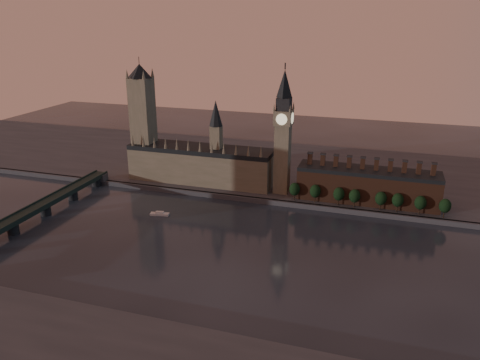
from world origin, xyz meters
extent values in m
plane|color=black|center=(0.00, 0.00, 0.00)|extent=(900.00, 900.00, 0.00)
cube|color=#46464B|center=(0.00, 90.00, 2.00)|extent=(900.00, 4.00, 4.00)
cube|color=#46464B|center=(0.00, 180.00, 2.00)|extent=(900.00, 180.00, 4.00)
cube|color=#7E6F59|center=(-65.00, 115.00, 18.00)|extent=(130.00, 30.00, 28.00)
cube|color=black|center=(-65.00, 115.00, 34.00)|extent=(130.00, 30.00, 4.00)
cube|color=#7E6F59|center=(-50.00, 115.00, 44.00)|extent=(9.00, 9.00, 24.00)
cone|color=black|center=(-50.00, 115.00, 67.00)|extent=(12.00, 12.00, 22.00)
cone|color=#7E6F59|center=(-124.00, 101.00, 41.00)|extent=(2.60, 2.60, 10.00)
cone|color=#7E6F59|center=(-113.27, 101.00, 41.00)|extent=(2.60, 2.60, 10.00)
cone|color=#7E6F59|center=(-102.55, 101.00, 41.00)|extent=(2.60, 2.60, 10.00)
cone|color=#7E6F59|center=(-91.82, 101.00, 41.00)|extent=(2.60, 2.60, 10.00)
cone|color=#7E6F59|center=(-81.09, 101.00, 41.00)|extent=(2.60, 2.60, 10.00)
cone|color=#7E6F59|center=(-70.36, 101.00, 41.00)|extent=(2.60, 2.60, 10.00)
cone|color=#7E6F59|center=(-59.64, 101.00, 41.00)|extent=(2.60, 2.60, 10.00)
cone|color=#7E6F59|center=(-48.91, 101.00, 41.00)|extent=(2.60, 2.60, 10.00)
cone|color=#7E6F59|center=(-38.18, 101.00, 41.00)|extent=(2.60, 2.60, 10.00)
cone|color=#7E6F59|center=(-27.45, 101.00, 41.00)|extent=(2.60, 2.60, 10.00)
cone|color=#7E6F59|center=(-16.73, 101.00, 41.00)|extent=(2.60, 2.60, 10.00)
cone|color=#7E6F59|center=(-6.00, 101.00, 41.00)|extent=(2.60, 2.60, 10.00)
cube|color=#7E6F59|center=(-120.00, 115.00, 49.00)|extent=(18.00, 18.00, 90.00)
cone|color=black|center=(-120.00, 115.00, 100.00)|extent=(24.00, 24.00, 12.00)
cylinder|color=#232326|center=(-120.00, 115.00, 106.00)|extent=(0.50, 0.50, 12.00)
cone|color=#7E6F59|center=(-128.00, 107.00, 98.00)|extent=(3.00, 3.00, 8.00)
cone|color=#7E6F59|center=(-112.00, 107.00, 98.00)|extent=(3.00, 3.00, 8.00)
cone|color=#7E6F59|center=(-128.00, 123.00, 98.00)|extent=(3.00, 3.00, 8.00)
cone|color=#7E6F59|center=(-112.00, 123.00, 98.00)|extent=(3.00, 3.00, 8.00)
cube|color=#7E6F59|center=(10.00, 110.00, 33.00)|extent=(12.00, 12.00, 58.00)
cube|color=#7E6F59|center=(10.00, 110.00, 68.00)|extent=(14.00, 14.00, 12.00)
cube|color=#232326|center=(10.00, 110.00, 79.00)|extent=(11.00, 11.00, 10.00)
cone|color=black|center=(10.00, 110.00, 95.00)|extent=(13.00, 13.00, 22.00)
cylinder|color=#232326|center=(10.00, 110.00, 108.50)|extent=(1.00, 1.00, 5.00)
cylinder|color=beige|center=(10.00, 102.80, 68.00)|extent=(9.00, 0.50, 9.00)
cylinder|color=beige|center=(10.00, 117.20, 68.00)|extent=(9.00, 0.50, 9.00)
cylinder|color=beige|center=(2.80, 110.00, 68.00)|extent=(0.50, 9.00, 9.00)
cylinder|color=beige|center=(17.20, 110.00, 68.00)|extent=(0.50, 9.00, 9.00)
cone|color=#7E6F59|center=(3.50, 103.50, 77.00)|extent=(2.00, 2.00, 6.00)
cone|color=#7E6F59|center=(16.50, 103.50, 77.00)|extent=(2.00, 2.00, 6.00)
cone|color=#7E6F59|center=(3.50, 116.50, 77.00)|extent=(2.00, 2.00, 6.00)
cone|color=#7E6F59|center=(16.50, 116.50, 77.00)|extent=(2.00, 2.00, 6.00)
cube|color=#522E1F|center=(80.00, 110.00, 16.00)|extent=(110.00, 25.00, 24.00)
cube|color=black|center=(80.00, 110.00, 29.50)|extent=(110.00, 25.00, 3.00)
cube|color=#522E1F|center=(33.00, 110.00, 35.50)|extent=(3.50, 3.50, 9.00)
cube|color=#232326|center=(33.00, 110.00, 40.50)|extent=(4.20, 4.20, 1.00)
cube|color=#522E1F|center=(43.44, 110.00, 35.50)|extent=(3.50, 3.50, 9.00)
cube|color=#232326|center=(43.44, 110.00, 40.50)|extent=(4.20, 4.20, 1.00)
cube|color=#522E1F|center=(53.89, 110.00, 35.50)|extent=(3.50, 3.50, 9.00)
cube|color=#232326|center=(53.89, 110.00, 40.50)|extent=(4.20, 4.20, 1.00)
cube|color=#522E1F|center=(64.33, 110.00, 35.50)|extent=(3.50, 3.50, 9.00)
cube|color=#232326|center=(64.33, 110.00, 40.50)|extent=(4.20, 4.20, 1.00)
cube|color=#522E1F|center=(74.78, 110.00, 35.50)|extent=(3.50, 3.50, 9.00)
cube|color=#232326|center=(74.78, 110.00, 40.50)|extent=(4.20, 4.20, 1.00)
cube|color=#522E1F|center=(85.22, 110.00, 35.50)|extent=(3.50, 3.50, 9.00)
cube|color=#232326|center=(85.22, 110.00, 40.50)|extent=(4.20, 4.20, 1.00)
cube|color=#522E1F|center=(95.67, 110.00, 35.50)|extent=(3.50, 3.50, 9.00)
cube|color=#232326|center=(95.67, 110.00, 40.50)|extent=(4.20, 4.20, 1.00)
cube|color=#522E1F|center=(106.11, 110.00, 35.50)|extent=(3.50, 3.50, 9.00)
cube|color=#232326|center=(106.11, 110.00, 40.50)|extent=(4.20, 4.20, 1.00)
cube|color=#522E1F|center=(116.56, 110.00, 35.50)|extent=(3.50, 3.50, 9.00)
cube|color=#232326|center=(116.56, 110.00, 40.50)|extent=(4.20, 4.20, 1.00)
cube|color=#522E1F|center=(127.00, 110.00, 35.50)|extent=(3.50, 3.50, 9.00)
cube|color=#232326|center=(127.00, 110.00, 40.50)|extent=(4.20, 4.20, 1.00)
cylinder|color=black|center=(24.16, 94.79, 7.00)|extent=(0.80, 0.80, 6.00)
ellipsoid|color=black|center=(24.16, 94.79, 13.50)|extent=(8.60, 8.60, 10.75)
cylinder|color=black|center=(40.75, 95.33, 7.00)|extent=(0.80, 0.80, 6.00)
ellipsoid|color=black|center=(40.75, 95.33, 13.50)|extent=(8.60, 8.60, 10.75)
cylinder|color=black|center=(59.36, 94.68, 7.00)|extent=(0.80, 0.80, 6.00)
ellipsoid|color=black|center=(59.36, 94.68, 13.50)|extent=(8.60, 8.60, 10.75)
cylinder|color=black|center=(71.52, 94.09, 7.00)|extent=(0.80, 0.80, 6.00)
ellipsoid|color=black|center=(71.52, 94.09, 13.50)|extent=(8.60, 8.60, 10.75)
cylinder|color=black|center=(91.10, 94.85, 7.00)|extent=(0.80, 0.80, 6.00)
ellipsoid|color=black|center=(91.10, 94.85, 13.50)|extent=(8.60, 8.60, 10.75)
cylinder|color=black|center=(103.47, 95.18, 7.00)|extent=(0.80, 0.80, 6.00)
ellipsoid|color=black|center=(103.47, 95.18, 13.50)|extent=(8.60, 8.60, 10.75)
cylinder|color=black|center=(119.59, 94.74, 7.00)|extent=(0.80, 0.80, 6.00)
ellipsoid|color=black|center=(119.59, 94.74, 13.50)|extent=(8.60, 8.60, 10.75)
cylinder|color=black|center=(136.65, 93.75, 7.00)|extent=(0.80, 0.80, 6.00)
ellipsoid|color=black|center=(136.65, 93.75, 13.50)|extent=(8.60, 8.60, 10.75)
cube|color=#1A2925|center=(-155.00, -5.00, 9.00)|extent=(12.00, 200.00, 2.50)
cube|color=#1A2925|center=(-160.50, -5.00, 10.90)|extent=(1.00, 200.00, 1.30)
cube|color=#1A2925|center=(-149.50, -5.00, 10.90)|extent=(1.00, 200.00, 1.30)
cube|color=#46464B|center=(-155.00, 90.00, 7.00)|extent=(14.00, 8.00, 6.00)
cylinder|color=#232326|center=(-155.00, -17.00, 3.88)|extent=(8.00, 8.00, 7.75)
cylinder|color=#232326|center=(-155.00, 17.00, 3.88)|extent=(8.00, 8.00, 7.75)
cylinder|color=#232326|center=(-155.00, 51.00, 3.88)|extent=(8.00, 8.00, 7.75)
cylinder|color=#232326|center=(-155.00, 85.00, 3.88)|extent=(8.00, 8.00, 7.75)
cube|color=silver|center=(-70.71, 42.90, 0.83)|extent=(14.97, 6.72, 1.65)
cube|color=silver|center=(-70.71, 42.90, 2.27)|extent=(6.66, 4.18, 1.24)
camera|label=1|loc=(87.93, -254.42, 146.28)|focal=35.00mm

